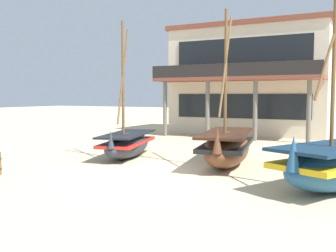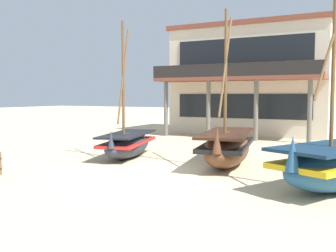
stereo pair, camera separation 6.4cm
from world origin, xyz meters
name	(u,v)px [view 1 (the left image)]	position (x,y,z in m)	size (l,w,h in m)	color
ground_plane	(153,172)	(0.00, 0.00, 0.00)	(120.00, 120.00, 0.00)	#CCB78E
fishing_boat_near_left	(127,143)	(-2.40, 2.12, 0.55)	(2.30, 4.02, 5.20)	#2D333D
fishing_boat_far_right	(227,147)	(1.67, 2.20, 0.66)	(2.32, 4.58, 5.23)	brown
harbor_building_main	(253,80)	(-0.92, 14.59, 3.42)	(9.98, 7.62, 6.83)	beige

